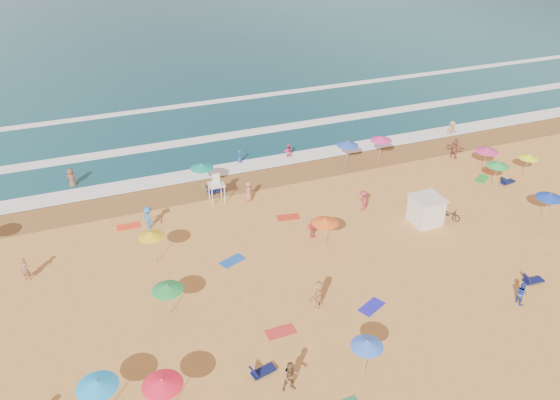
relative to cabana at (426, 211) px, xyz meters
name	(u,v)px	position (x,y,z in m)	size (l,w,h in m)	color
ground	(339,255)	(-7.84, -1.41, -1.00)	(220.00, 220.00, 0.00)	gold
ocean	(143,14)	(-7.84, 82.59, -1.00)	(220.00, 140.00, 0.18)	#0C4756
wet_sand	(274,176)	(-7.84, 11.09, -0.99)	(220.00, 220.00, 0.00)	olive
surf_foam	(243,136)	(-7.84, 19.91, -0.90)	(200.00, 18.70, 0.05)	white
cabana	(426,211)	(0.00, 0.00, 0.00)	(2.00, 2.00, 2.00)	silver
cabana_roof	(428,198)	(0.00, 0.00, 1.06)	(2.20, 2.20, 0.12)	silver
bicycle	(449,214)	(1.90, -0.30, -0.53)	(0.62, 1.78, 0.94)	black
lifeguard_stand	(217,190)	(-13.63, 8.59, 0.05)	(1.20, 1.20, 2.10)	white
beach_umbrellas	(339,213)	(-7.04, 0.34, 1.15)	(47.59, 26.75, 0.80)	green
loungers	(411,274)	(-4.57, -5.19, -0.83)	(50.25, 23.82, 0.34)	#0F134D
towels	(343,269)	(-8.26, -2.94, -0.98)	(59.74, 23.45, 0.03)	red
beachgoers	(328,208)	(-6.44, 3.25, -0.19)	(40.35, 27.06, 2.11)	tan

